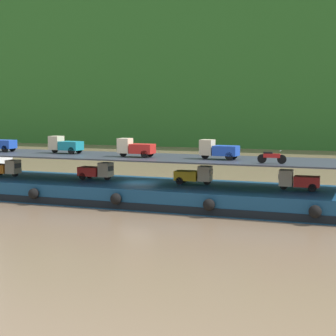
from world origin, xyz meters
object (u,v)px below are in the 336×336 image
at_px(mini_truck_lower_fore, 298,180).
at_px(mini_truck_upper_fore, 135,148).
at_px(cargo_barge, 139,192).
at_px(mini_truck_upper_bow, 218,150).
at_px(mini_truck_lower_stern, 5,168).
at_px(mini_truck_upper_mid, 65,145).
at_px(mini_truck_lower_aft, 96,171).
at_px(motorcycle_upper_port, 272,157).
at_px(mini_truck_lower_mid, 194,175).

xyz_separation_m(mini_truck_lower_fore, mini_truck_upper_fore, (-11.83, -0.92, 2.00)).
bearing_deg(cargo_barge, mini_truck_upper_bow, -2.37).
bearing_deg(mini_truck_lower_stern, mini_truck_lower_fore, 1.49).
bearing_deg(mini_truck_lower_fore, mini_truck_upper_mid, 179.61).
distance_m(mini_truck_lower_stern, mini_truck_lower_aft, 8.14).
relative_size(mini_truck_lower_stern, motorcycle_upper_port, 1.45).
bearing_deg(mini_truck_lower_aft, cargo_barge, -6.96).
xyz_separation_m(mini_truck_upper_mid, mini_truck_upper_fore, (6.65, -1.05, 0.00)).
bearing_deg(mini_truck_lower_stern, mini_truck_lower_mid, 3.32).
xyz_separation_m(mini_truck_lower_aft, mini_truck_lower_mid, (8.05, 0.16, 0.00)).
bearing_deg(mini_truck_upper_bow, cargo_barge, 177.63).
bearing_deg(mini_truck_lower_stern, cargo_barge, 1.51).
xyz_separation_m(mini_truck_lower_aft, mini_truck_upper_mid, (-2.79, -0.04, 2.00)).
height_order(cargo_barge, mini_truck_lower_fore, mini_truck_lower_fore).
bearing_deg(mini_truck_lower_stern, mini_truck_upper_fore, -1.44).
height_order(mini_truck_lower_mid, mini_truck_upper_fore, mini_truck_upper_fore).
height_order(cargo_barge, mini_truck_upper_fore, mini_truck_upper_fore).
distance_m(mini_truck_lower_aft, mini_truck_lower_mid, 8.06).
relative_size(mini_truck_lower_aft, mini_truck_upper_mid, 1.00).
distance_m(mini_truck_lower_aft, motorcycle_upper_port, 14.52).
height_order(cargo_barge, motorcycle_upper_port, motorcycle_upper_port).
distance_m(mini_truck_lower_stern, mini_truck_lower_mid, 16.19).
relative_size(mini_truck_lower_fore, mini_truck_upper_fore, 1.02).
height_order(cargo_barge, mini_truck_lower_stern, mini_truck_lower_stern).
bearing_deg(mini_truck_upper_mid, mini_truck_upper_bow, -3.06).
distance_m(mini_truck_lower_fore, mini_truck_upper_mid, 18.58).
bearing_deg(mini_truck_upper_fore, mini_truck_lower_mid, 16.44).
relative_size(mini_truck_lower_fore, mini_truck_upper_bow, 1.01).
height_order(mini_truck_lower_stern, mini_truck_lower_fore, same).
bearing_deg(mini_truck_upper_mid, mini_truck_lower_mid, 1.02).
bearing_deg(mini_truck_lower_aft, mini_truck_lower_fore, -0.60).
relative_size(cargo_barge, motorcycle_upper_port, 17.68).
bearing_deg(mini_truck_upper_mid, cargo_barge, -3.71).
bearing_deg(mini_truck_upper_bow, mini_truck_lower_aft, 175.89).
relative_size(mini_truck_upper_mid, motorcycle_upper_port, 1.47).
distance_m(mini_truck_lower_mid, mini_truck_lower_fore, 7.64).
distance_m(mini_truck_upper_mid, mini_truck_upper_bow, 12.95).
xyz_separation_m(cargo_barge, motorcycle_upper_port, (10.38, -1.94, 3.18)).
distance_m(cargo_barge, mini_truck_lower_stern, 12.02).
bearing_deg(mini_truck_lower_stern, mini_truck_upper_bow, 0.17).
distance_m(mini_truck_lower_fore, mini_truck_upper_fore, 12.03).
relative_size(cargo_barge, mini_truck_lower_mid, 12.10).
xyz_separation_m(mini_truck_upper_fore, mini_truck_upper_bow, (6.28, 0.36, 0.00)).
bearing_deg(mini_truck_lower_mid, mini_truck_upper_fore, -163.56).
bearing_deg(motorcycle_upper_port, cargo_barge, 169.44).
relative_size(mini_truck_upper_bow, motorcycle_upper_port, 1.46).
bearing_deg(mini_truck_upper_fore, mini_truck_lower_fore, 4.44).
bearing_deg(motorcycle_upper_port, mini_truck_lower_mid, 157.44).
xyz_separation_m(mini_truck_lower_stern, mini_truck_upper_fore, (11.96, -0.30, 2.00)).
relative_size(mini_truck_lower_fore, mini_truck_upper_mid, 1.00).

